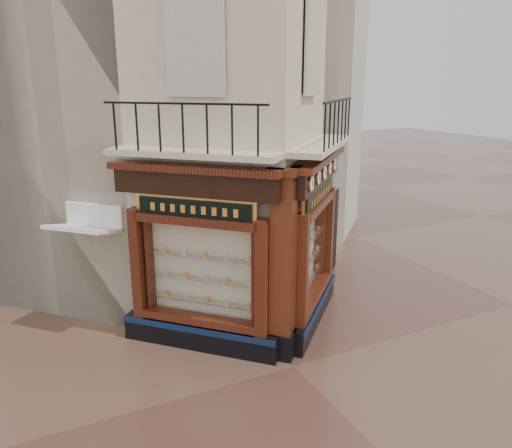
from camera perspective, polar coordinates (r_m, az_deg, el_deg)
ground at (r=10.48m, az=4.32°, el=-15.94°), size 80.00×80.00×0.00m
main_building at (r=14.53m, az=-8.13°, el=17.67°), size 11.31×11.31×12.00m
neighbour_left at (r=16.39m, az=-19.45°, el=15.00°), size 11.31×11.31×11.00m
neighbour_right at (r=17.73m, az=-2.79°, el=15.86°), size 11.31×11.31×11.00m
shopfront_left at (r=10.36m, az=-6.64°, el=-4.21°), size 2.86×2.86×3.98m
shopfront_right at (r=11.54m, az=6.62°, el=-2.08°), size 2.86×2.86×3.98m
corner_pilaster at (r=10.00m, az=3.10°, el=-5.06°), size 0.85×0.85×3.98m
balcony at (r=10.29m, az=0.58°, el=8.63°), size 5.94×2.97×1.03m
clock_a at (r=9.80m, az=6.28°, el=4.62°), size 0.27×0.27×0.34m
clock_b at (r=10.44m, az=7.10°, el=5.30°), size 0.26×0.26×0.31m
clock_c at (r=11.05m, az=7.78°, el=5.86°), size 0.28×0.28×0.34m
clock_d at (r=11.65m, az=8.38°, el=6.36°), size 0.26×0.26×0.32m
clock_e at (r=12.24m, az=8.91°, el=6.79°), size 0.27×0.27×0.34m
awning at (r=12.23m, az=-18.18°, el=-11.79°), size 1.63×1.63×0.27m
signboard_left at (r=9.96m, az=-7.04°, el=1.72°), size 1.89×1.89×0.51m
signboard_right at (r=11.23m, az=7.19°, el=3.34°), size 2.05×2.05×0.55m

